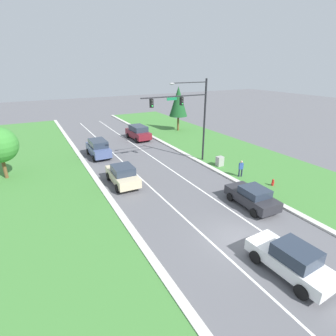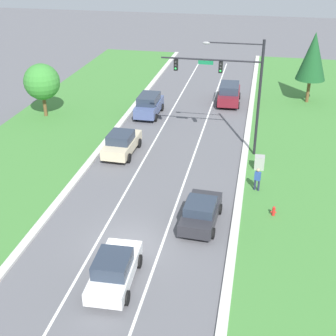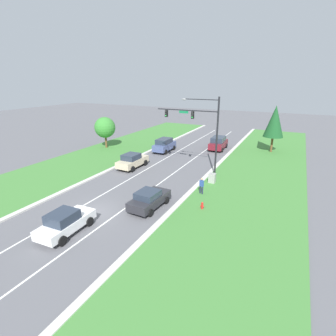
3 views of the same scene
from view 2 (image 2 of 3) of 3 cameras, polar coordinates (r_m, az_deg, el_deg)
ground_plane at (r=26.37m, az=-4.74°, el=-9.19°), size 160.00×160.00×0.00m
curb_strip_right at (r=25.56m, az=7.74°, el=-10.49°), size 0.50×90.00×0.15m
curb_strip_left at (r=28.22m, az=-15.95°, el=-7.40°), size 0.50×90.00×0.15m
grass_verge_right at (r=25.98m, az=19.58°, el=-11.46°), size 10.00×90.00×0.08m
lane_stripe_inner_left at (r=26.85m, az=-8.48°, el=-8.66°), size 0.14×81.00×0.01m
lane_stripe_inner_right at (r=25.99m, az=-0.87°, el=-9.68°), size 0.14×81.00×0.01m
traffic_signal_mast at (r=34.82m, az=7.92°, el=10.52°), size 7.39×0.41×8.81m
slate_blue_suv at (r=43.89m, az=-2.34°, el=7.71°), size 2.12×4.58×2.02m
burgundy_suv at (r=47.50m, az=7.46°, el=9.01°), size 2.36×4.92×2.01m
white_sedan at (r=23.31m, az=-6.58°, el=-12.19°), size 2.16×4.46×1.73m
champagne_sedan at (r=36.18m, az=-5.67°, el=3.04°), size 2.20×4.64×1.83m
charcoal_sedan at (r=27.54m, az=4.03°, el=-5.38°), size 2.24×4.37×1.59m
utility_cabinet at (r=34.36m, az=11.08°, el=0.61°), size 0.70×0.60×1.09m
pedestrian at (r=31.31m, az=10.84°, el=-1.30°), size 0.43×0.33×1.69m
fire_hydrant at (r=29.10m, az=12.74°, el=-5.20°), size 0.34×0.20×0.70m
conifer_near_right_tree at (r=48.41m, az=17.26°, el=12.87°), size 2.87×2.87×6.99m
oak_near_left_tree at (r=44.38m, az=-15.13°, el=10.10°), size 3.26×3.26×4.95m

